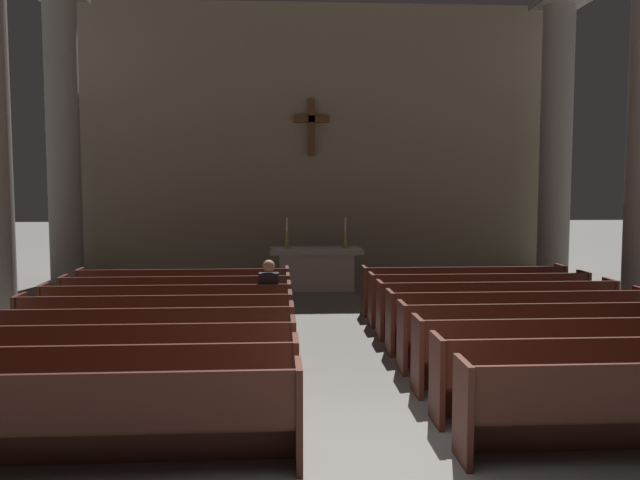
# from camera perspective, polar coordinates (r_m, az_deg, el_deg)

# --- Properties ---
(ground_plane) EXTENTS (80.00, 80.00, 0.00)m
(ground_plane) POSITION_cam_1_polar(r_m,az_deg,el_deg) (6.38, 5.23, -18.56)
(ground_plane) COLOR slate
(pew_left_row_1) EXTENTS (3.95, 0.50, 0.95)m
(pew_left_row_1) POSITION_cam_1_polar(r_m,az_deg,el_deg) (6.35, -20.27, -14.34)
(pew_left_row_1) COLOR #4C2319
(pew_left_row_1) RESTS_ON ground
(pew_left_row_2) EXTENTS (3.95, 0.50, 0.95)m
(pew_left_row_2) POSITION_cam_1_polar(r_m,az_deg,el_deg) (7.25, -18.02, -11.87)
(pew_left_row_2) COLOR #4C2319
(pew_left_row_2) RESTS_ON ground
(pew_left_row_3) EXTENTS (3.95, 0.50, 0.95)m
(pew_left_row_3) POSITION_cam_1_polar(r_m,az_deg,el_deg) (8.16, -16.30, -9.94)
(pew_left_row_3) COLOR #4C2319
(pew_left_row_3) RESTS_ON ground
(pew_left_row_4) EXTENTS (3.95, 0.50, 0.95)m
(pew_left_row_4) POSITION_cam_1_polar(r_m,az_deg,el_deg) (9.09, -14.94, -8.39)
(pew_left_row_4) COLOR #4C2319
(pew_left_row_4) RESTS_ON ground
(pew_left_row_5) EXTENTS (3.95, 0.50, 0.95)m
(pew_left_row_5) POSITION_cam_1_polar(r_m,az_deg,el_deg) (10.03, -13.85, -7.13)
(pew_left_row_5) COLOR #4C2319
(pew_left_row_5) RESTS_ON ground
(pew_left_row_6) EXTENTS (3.95, 0.50, 0.95)m
(pew_left_row_6) POSITION_cam_1_polar(r_m,az_deg,el_deg) (10.98, -12.95, -6.08)
(pew_left_row_6) COLOR #4C2319
(pew_left_row_6) RESTS_ON ground
(pew_left_row_7) EXTENTS (3.95, 0.50, 0.95)m
(pew_left_row_7) POSITION_cam_1_polar(r_m,az_deg,el_deg) (11.93, -12.19, -5.20)
(pew_left_row_7) COLOR #4C2319
(pew_left_row_7) RESTS_ON ground
(pew_left_row_8) EXTENTS (3.95, 0.50, 0.95)m
(pew_left_row_8) POSITION_cam_1_polar(r_m,az_deg,el_deg) (12.88, -11.55, -4.45)
(pew_left_row_8) COLOR #4C2319
(pew_left_row_8) RESTS_ON ground
(pew_right_row_2) EXTENTS (3.95, 0.50, 0.95)m
(pew_right_row_2) POSITION_cam_1_polar(r_m,az_deg,el_deg) (7.90, 24.13, -10.66)
(pew_right_row_2) COLOR #4C2319
(pew_right_row_2) RESTS_ON ground
(pew_right_row_3) EXTENTS (3.95, 0.50, 0.95)m
(pew_right_row_3) POSITION_cam_1_polar(r_m,az_deg,el_deg) (8.75, 21.11, -9.07)
(pew_right_row_3) COLOR #4C2319
(pew_right_row_3) RESTS_ON ground
(pew_right_row_4) EXTENTS (3.95, 0.50, 0.95)m
(pew_right_row_4) POSITION_cam_1_polar(r_m,az_deg,el_deg) (9.62, 18.65, -7.75)
(pew_right_row_4) COLOR #4C2319
(pew_right_row_4) RESTS_ON ground
(pew_right_row_5) EXTENTS (3.95, 0.50, 0.95)m
(pew_right_row_5) POSITION_cam_1_polar(r_m,az_deg,el_deg) (10.51, 16.61, -6.64)
(pew_right_row_5) COLOR #4C2319
(pew_right_row_5) RESTS_ON ground
(pew_right_row_6) EXTENTS (3.95, 0.50, 0.95)m
(pew_right_row_6) POSITION_cam_1_polar(r_m,az_deg,el_deg) (11.42, 14.91, -5.70)
(pew_right_row_6) COLOR #4C2319
(pew_right_row_6) RESTS_ON ground
(pew_right_row_7) EXTENTS (3.95, 0.50, 0.95)m
(pew_right_row_7) POSITION_cam_1_polar(r_m,az_deg,el_deg) (12.34, 13.46, -4.90)
(pew_right_row_7) COLOR #4C2319
(pew_right_row_7) RESTS_ON ground
(pew_right_row_8) EXTENTS (3.95, 0.50, 0.95)m
(pew_right_row_8) POSITION_cam_1_polar(r_m,az_deg,el_deg) (13.26, 12.21, -4.20)
(pew_right_row_8) COLOR #4C2319
(pew_right_row_8) RESTS_ON ground
(column_left_third) EXTENTS (1.14, 1.14, 6.99)m
(column_left_third) POSITION_cam_1_polar(r_m,az_deg,el_deg) (16.85, -21.15, 7.49)
(column_left_third) COLOR gray
(column_left_third) RESTS_ON ground
(column_right_third) EXTENTS (1.14, 1.14, 6.99)m
(column_right_third) POSITION_cam_1_polar(r_m,az_deg,el_deg) (17.49, 19.57, 7.42)
(column_right_third) COLOR gray
(column_right_third) RESTS_ON ground
(altar) EXTENTS (2.20, 0.90, 1.01)m
(altar) POSITION_cam_1_polar(r_m,az_deg,el_deg) (15.92, -0.33, -2.39)
(altar) COLOR #BCB7AD
(altar) RESTS_ON ground
(candlestick_left) EXTENTS (0.16, 0.16, 0.73)m
(candlestick_left) POSITION_cam_1_polar(r_m,az_deg,el_deg) (15.82, -2.86, 0.15)
(candlestick_left) COLOR #B79338
(candlestick_left) RESTS_ON altar
(candlestick_right) EXTENTS (0.16, 0.16, 0.73)m
(candlestick_right) POSITION_cam_1_polar(r_m,az_deg,el_deg) (15.91, 2.19, 0.18)
(candlestick_right) COLOR #B79338
(candlestick_right) RESTS_ON altar
(apse_with_cross) EXTENTS (13.08, 0.43, 7.35)m
(apse_with_cross) POSITION_cam_1_polar(r_m,az_deg,el_deg) (18.18, -0.77, 8.41)
(apse_with_cross) COLOR gray
(apse_with_cross) RESTS_ON ground
(lone_worshipper) EXTENTS (0.32, 0.43, 1.32)m
(lone_worshipper) POSITION_cam_1_polar(r_m,az_deg,el_deg) (10.83, -4.40, -4.96)
(lone_worshipper) COLOR #26262B
(lone_worshipper) RESTS_ON ground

